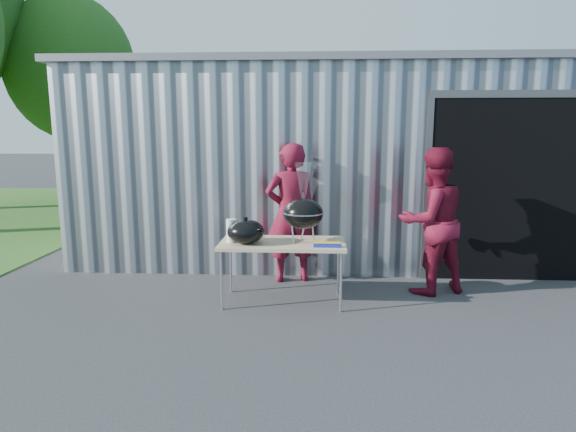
# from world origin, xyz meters

# --- Properties ---
(ground) EXTENTS (80.00, 80.00, 0.00)m
(ground) POSITION_xyz_m (0.00, 0.00, 0.00)
(ground) COLOR #2C2C2E
(building) EXTENTS (8.20, 6.20, 3.10)m
(building) POSITION_xyz_m (0.92, 4.59, 1.54)
(building) COLOR silver
(building) RESTS_ON ground
(tree_far) EXTENTS (3.57, 3.57, 5.92)m
(tree_far) POSITION_xyz_m (-6.50, 9.00, 3.85)
(tree_far) COLOR #442D19
(tree_far) RESTS_ON ground
(folding_table) EXTENTS (1.50, 0.75, 0.75)m
(folding_table) POSITION_xyz_m (0.13, 0.62, 0.71)
(folding_table) COLOR tan
(folding_table) RESTS_ON ground
(kettle_grill) EXTENTS (0.49, 0.49, 0.95)m
(kettle_grill) POSITION_xyz_m (0.38, 0.62, 1.16)
(kettle_grill) COLOR black
(kettle_grill) RESTS_ON folding_table
(grill_lid) EXTENTS (0.44, 0.44, 0.32)m
(grill_lid) POSITION_xyz_m (-0.30, 0.52, 0.89)
(grill_lid) COLOR black
(grill_lid) RESTS_ON folding_table
(paper_towels) EXTENTS (0.12, 0.12, 0.28)m
(paper_towels) POSITION_xyz_m (-0.48, 0.57, 0.89)
(paper_towels) COLOR white
(paper_towels) RESTS_ON folding_table
(white_tub) EXTENTS (0.20, 0.15, 0.10)m
(white_tub) POSITION_xyz_m (-0.42, 0.79, 0.80)
(white_tub) COLOR white
(white_tub) RESTS_ON folding_table
(foil_box) EXTENTS (0.32, 0.06, 0.06)m
(foil_box) POSITION_xyz_m (0.66, 0.37, 0.78)
(foil_box) COLOR #1923A6
(foil_box) RESTS_ON folding_table
(person_cook) EXTENTS (0.79, 0.61, 1.91)m
(person_cook) POSITION_xyz_m (0.19, 1.49, 0.96)
(person_cook) COLOR maroon
(person_cook) RESTS_ON ground
(person_bystander) EXTENTS (1.10, 0.99, 1.87)m
(person_bystander) POSITION_xyz_m (2.00, 1.09, 0.93)
(person_bystander) COLOR maroon
(person_bystander) RESTS_ON ground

